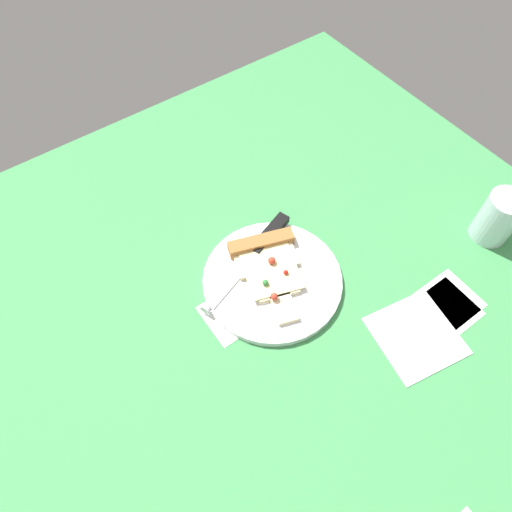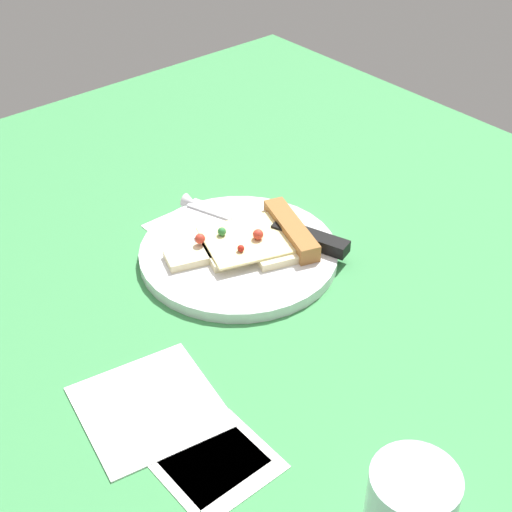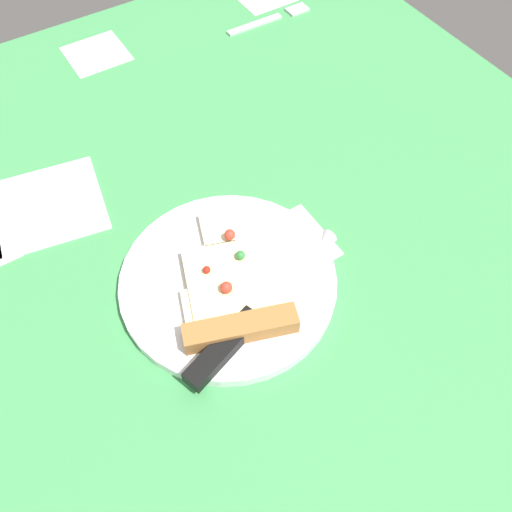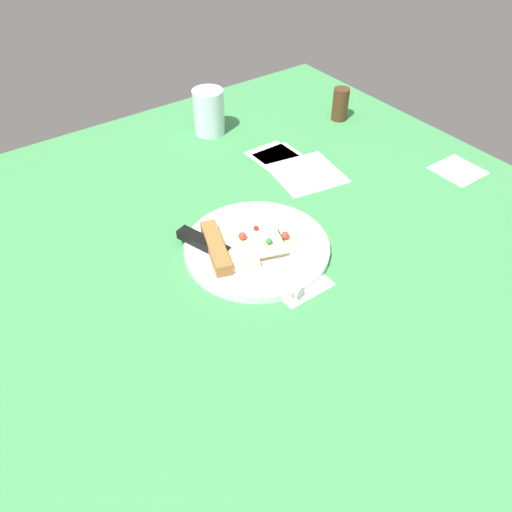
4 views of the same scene
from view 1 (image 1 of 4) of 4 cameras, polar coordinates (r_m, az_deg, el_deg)
name	(u,v)px [view 1 (image 1 of 4)]	position (r cm, az deg, el deg)	size (l,w,h in cm)	color
ground_plane	(286,292)	(83.40, 3.67, -4.44)	(113.09, 113.09, 3.00)	#3D8C4C
plate	(272,280)	(81.94, 2.03, -2.99)	(24.49, 24.49, 1.41)	silver
pizza_slice	(268,264)	(81.90, 1.51, -0.97)	(14.04, 18.99, 2.62)	beige
knife	(255,252)	(83.51, -0.12, 0.54)	(23.40, 9.70, 2.45)	silver
drinking_glass	(498,218)	(95.03, 27.63, 4.20)	(6.92, 6.92, 9.99)	silver
napkin	(416,335)	(82.11, 19.09, -9.21)	(13.00, 13.00, 0.40)	white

